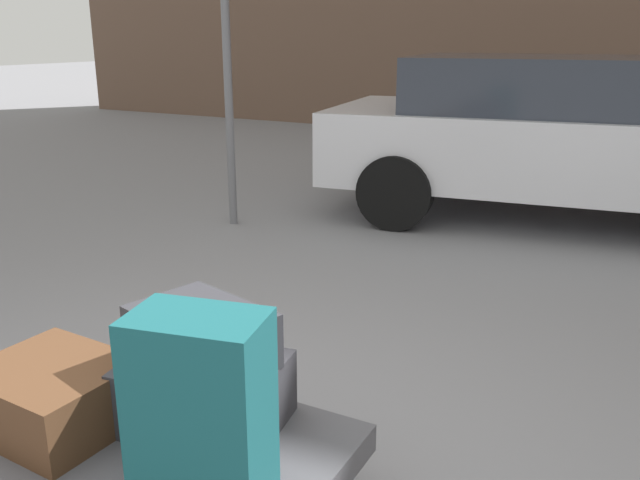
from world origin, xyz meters
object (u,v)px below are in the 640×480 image
luggage_cart (150,455)px  suitcase_brown_front_right (54,396)px  duffel_bag_charcoal_topmost_pile (202,337)px  no_parking_sign (226,41)px  parked_car (571,135)px  suitcase_teal_rear_right (201,415)px  suitcase_charcoal_stacked_top (205,393)px

luggage_cart → suitcase_brown_front_right: 0.38m
duffel_bag_charcoal_topmost_pile → no_parking_sign: no_parking_sign is taller
suitcase_brown_front_right → luggage_cart: bearing=18.1°
duffel_bag_charcoal_topmost_pile → parked_car: size_ratio=0.10×
suitcase_brown_front_right → no_parking_sign: size_ratio=0.19×
duffel_bag_charcoal_topmost_pile → suitcase_teal_rear_right: bearing=-37.5°
luggage_cart → duffel_bag_charcoal_topmost_pile: size_ratio=2.88×
luggage_cart → suitcase_charcoal_stacked_top: suitcase_charcoal_stacked_top is taller
duffel_bag_charcoal_topmost_pile → no_parking_sign: size_ratio=0.18×
parked_car → suitcase_charcoal_stacked_top: bearing=-95.8°
suitcase_brown_front_right → parked_car: size_ratio=0.11×
luggage_cart → suitcase_teal_rear_right: 0.54m
luggage_cart → parked_car: 4.85m
suitcase_charcoal_stacked_top → duffel_bag_charcoal_topmost_pile: size_ratio=1.18×
suitcase_charcoal_stacked_top → suitcase_brown_front_right: suitcase_charcoal_stacked_top is taller
suitcase_teal_rear_right → suitcase_brown_front_right: bearing=160.9°
parked_car → no_parking_sign: size_ratio=1.79×
suitcase_charcoal_stacked_top → suitcase_teal_rear_right: (0.25, -0.33, 0.17)m
suitcase_brown_front_right → duffel_bag_charcoal_topmost_pile: 0.55m
suitcase_charcoal_stacked_top → parked_car: parked_car is taller
parked_car → suitcase_teal_rear_right: bearing=-92.5°
suitcase_brown_front_right → no_parking_sign: 3.87m
duffel_bag_charcoal_topmost_pile → suitcase_brown_front_right: bearing=-136.0°
suitcase_charcoal_stacked_top → no_parking_sign: 3.88m
suitcase_charcoal_stacked_top → no_parking_sign: size_ratio=0.21×
suitcase_brown_front_right → no_parking_sign: (-1.63, 3.33, 1.10)m
luggage_cart → no_parking_sign: 4.00m
luggage_cart → no_parking_sign: bearing=121.1°
parked_car → no_parking_sign: 3.08m
suitcase_charcoal_stacked_top → suitcase_brown_front_right: size_ratio=1.07×
suitcase_charcoal_stacked_top → duffel_bag_charcoal_topmost_pile: duffel_bag_charcoal_topmost_pile is taller
suitcase_charcoal_stacked_top → suitcase_brown_front_right: 0.50m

